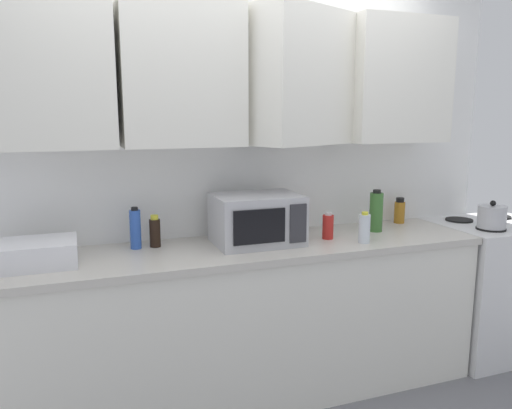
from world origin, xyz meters
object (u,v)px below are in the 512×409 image
(stove_range, at_px, (489,286))
(bottle_blue_cleaner, at_px, (135,229))
(microwave, at_px, (257,219))
(dish_rack, at_px, (36,253))
(bottle_red_sauce, at_px, (328,226))
(bottle_amber_vinegar, at_px, (400,211))
(kettle, at_px, (492,217))
(bottle_green_oil, at_px, (376,212))
(bottle_soy_dark, at_px, (155,232))
(bottle_clear_tall, at_px, (364,228))

(stove_range, relative_size, bottle_blue_cleaner, 3.97)
(microwave, height_order, dish_rack, microwave)
(bottle_red_sauce, bearing_deg, bottle_amber_vinegar, 18.61)
(kettle, relative_size, microwave, 0.37)
(bottle_green_oil, relative_size, bottle_blue_cleaner, 1.15)
(microwave, distance_m, dish_rack, 1.15)
(bottle_soy_dark, xyz_separation_m, bottle_red_sauce, (0.98, -0.17, -0.01))
(bottle_soy_dark, relative_size, bottle_green_oil, 0.68)
(bottle_amber_vinegar, xyz_separation_m, bottle_clear_tall, (-0.51, -0.37, 0.00))
(microwave, relative_size, dish_rack, 1.26)
(dish_rack, distance_m, bottle_clear_tall, 1.74)
(bottle_soy_dark, xyz_separation_m, bottle_green_oil, (1.35, -0.10, 0.04))
(dish_rack, height_order, bottle_clear_tall, bottle_clear_tall)
(bottle_amber_vinegar, bearing_deg, stove_range, -20.58)
(bottle_amber_vinegar, height_order, bottle_clear_tall, bottle_clear_tall)
(bottle_clear_tall, bearing_deg, bottle_blue_cleaner, 165.62)
(kettle, bearing_deg, stove_range, 39.47)
(dish_rack, bearing_deg, kettle, -3.43)
(kettle, height_order, microwave, microwave)
(bottle_clear_tall, bearing_deg, dish_rack, 174.41)
(stove_range, height_order, bottle_soy_dark, bottle_soy_dark)
(bottle_clear_tall, bearing_deg, bottle_amber_vinegar, 36.39)
(microwave, relative_size, bottle_amber_vinegar, 2.78)
(microwave, bearing_deg, bottle_green_oil, 1.69)
(bottle_green_oil, xyz_separation_m, bottle_blue_cleaner, (-1.46, 0.10, -0.02))
(stove_range, bearing_deg, bottle_green_oil, 175.33)
(dish_rack, bearing_deg, bottle_green_oil, 1.54)
(bottle_blue_cleaner, bearing_deg, stove_range, -4.10)
(stove_range, distance_m, bottle_blue_cleaner, 2.42)
(stove_range, relative_size, kettle, 5.18)
(bottle_soy_dark, bearing_deg, bottle_amber_vinegar, 1.95)
(bottle_amber_vinegar, distance_m, bottle_green_oil, 0.33)
(bottle_clear_tall, bearing_deg, bottle_red_sauce, 134.55)
(kettle, relative_size, bottle_green_oil, 0.67)
(bottle_soy_dark, xyz_separation_m, bottle_amber_vinegar, (1.64, 0.06, -0.00))
(bottle_red_sauce, bearing_deg, dish_rack, 179.41)
(kettle, bearing_deg, bottle_soy_dark, 171.50)
(microwave, distance_m, bottle_amber_vinegar, 1.10)
(bottle_red_sauce, height_order, bottle_clear_tall, bottle_clear_tall)
(dish_rack, distance_m, bottle_blue_cleaner, 0.52)
(kettle, bearing_deg, bottle_amber_vinegar, 139.67)
(stove_range, distance_m, bottle_green_oil, 1.06)
(microwave, relative_size, bottle_clear_tall, 2.68)
(kettle, height_order, bottle_soy_dark, kettle)
(dish_rack, height_order, bottle_blue_cleaner, bottle_blue_cleaner)
(dish_rack, relative_size, bottle_soy_dark, 2.13)
(stove_range, height_order, bottle_green_oil, bottle_green_oil)
(bottle_blue_cleaner, xyz_separation_m, bottle_clear_tall, (1.24, -0.32, -0.03))
(microwave, height_order, bottle_red_sauce, microwave)
(stove_range, relative_size, bottle_amber_vinegar, 5.29)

